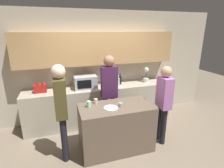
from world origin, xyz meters
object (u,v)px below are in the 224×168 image
at_px(bottle_0, 112,81).
at_px(bottle_2, 120,80).
at_px(toaster, 40,88).
at_px(bottle_1, 118,82).
at_px(cup_2, 89,104).
at_px(person_center, 61,105).
at_px(cup_0, 121,105).
at_px(cup_1, 96,101).
at_px(microwave, 85,82).
at_px(plate_on_island, 111,108).
at_px(person_right, 164,99).
at_px(person_left, 109,88).
at_px(potted_plant, 146,75).

height_order(bottle_0, bottle_2, bottle_2).
distance_m(toaster, bottle_0, 1.69).
relative_size(bottle_1, cup_2, 2.33).
bearing_deg(person_center, toaster, -158.85).
relative_size(bottle_2, cup_2, 2.40).
height_order(bottle_0, cup_0, bottle_0).
xyz_separation_m(cup_1, cup_2, (-0.15, -0.12, 0.01)).
bearing_deg(cup_2, cup_1, 37.24).
bearing_deg(toaster, microwave, -0.09).
bearing_deg(plate_on_island, person_right, -0.33).
distance_m(cup_0, person_right, 0.89).
bearing_deg(plate_on_island, toaster, 135.80).
bearing_deg(person_left, person_right, 148.11).
bearing_deg(cup_2, person_right, -6.84).
xyz_separation_m(bottle_0, bottle_2, (0.19, -0.05, 0.01)).
xyz_separation_m(plate_on_island, cup_1, (-0.21, 0.28, 0.04)).
bearing_deg(cup_2, person_left, 43.33).
height_order(bottle_0, person_left, person_left).
height_order(toaster, bottle_2, bottle_2).
relative_size(bottle_0, person_center, 0.14).
bearing_deg(person_right, toaster, 66.57).
xyz_separation_m(toaster, cup_0, (1.44, -1.20, -0.07)).
bearing_deg(bottle_1, person_center, -143.10).
bearing_deg(toaster, bottle_2, 0.75).
height_order(bottle_2, person_left, person_left).
xyz_separation_m(toaster, potted_plant, (2.59, 0.00, 0.11)).
bearing_deg(bottle_0, bottle_2, -15.11).
relative_size(bottle_0, cup_0, 3.23).
relative_size(bottle_2, person_center, 0.16).
height_order(cup_0, cup_2, cup_2).
xyz_separation_m(toaster, cup_2, (0.88, -1.04, -0.05)).
bearing_deg(bottle_2, cup_2, -132.86).
height_order(potted_plant, bottle_1, potted_plant).
height_order(toaster, potted_plant, potted_plant).
relative_size(toaster, cup_1, 2.68).
distance_m(toaster, cup_1, 1.39).
bearing_deg(cup_1, bottle_1, 48.29).
bearing_deg(cup_0, bottle_1, 72.67).
xyz_separation_m(plate_on_island, person_right, (1.08, -0.01, 0.04)).
height_order(microwave, person_left, person_left).
xyz_separation_m(microwave, toaster, (-0.99, 0.00, -0.06)).
height_order(plate_on_island, person_left, person_left).
bearing_deg(cup_1, bottle_2, 48.63).
bearing_deg(potted_plant, bottle_0, 175.16).
distance_m(cup_1, cup_2, 0.19).
bearing_deg(person_right, bottle_1, 30.20).
xyz_separation_m(toaster, bottle_0, (1.69, 0.08, 0.00)).
bearing_deg(toaster, cup_2, -49.76).
bearing_deg(plate_on_island, person_left, 75.61).
xyz_separation_m(bottle_1, bottle_2, (0.10, 0.12, 0.00)).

